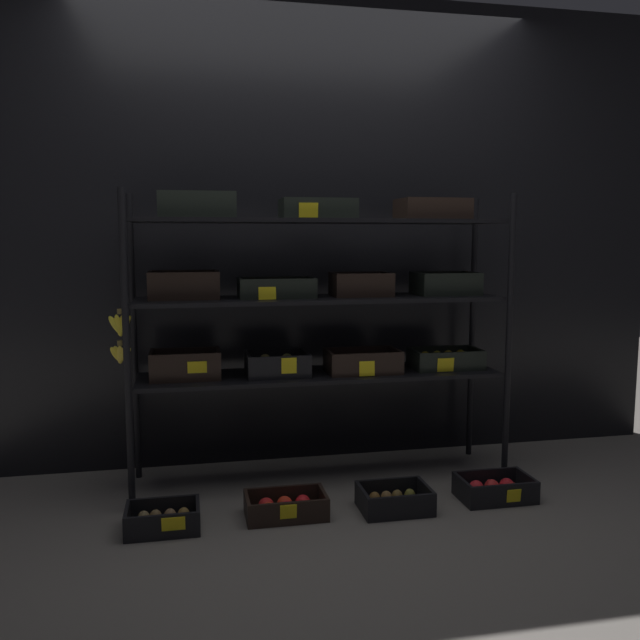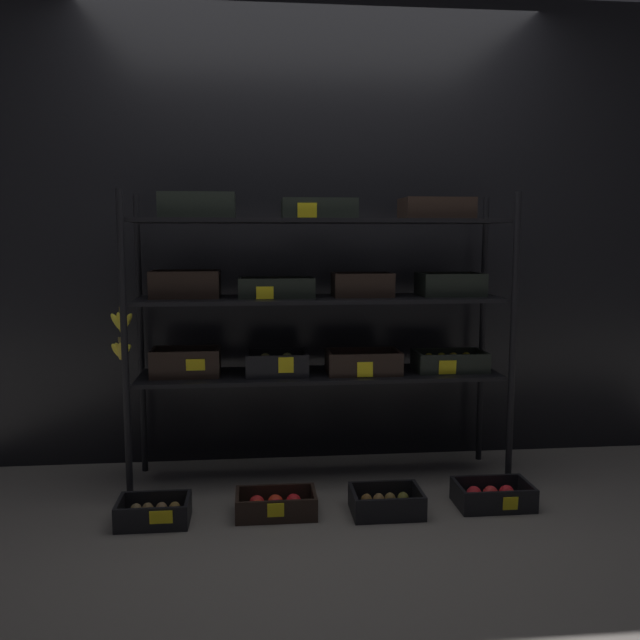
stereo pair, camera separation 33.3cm
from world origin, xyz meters
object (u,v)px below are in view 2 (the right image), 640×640
crate_ground_apple_red (276,506)px  crate_ground_center_kiwi (386,504)px  display_rack (318,299)px  crate_ground_right_apple_red (493,497)px  crate_ground_kiwi (154,513)px

crate_ground_apple_red → crate_ground_center_kiwi: crate_ground_center_kiwi is taller
display_rack → crate_ground_right_apple_red: size_ratio=5.63×
display_rack → crate_ground_kiwi: (-0.78, -0.46, -0.91)m
crate_ground_kiwi → crate_ground_right_apple_red: crate_ground_right_apple_red is taller
crate_ground_kiwi → crate_ground_apple_red: size_ratio=0.86×
crate_ground_kiwi → crate_ground_apple_red: crate_ground_kiwi is taller
crate_ground_kiwi → display_rack: bearing=30.9°
crate_ground_kiwi → crate_ground_center_kiwi: bearing=0.0°
crate_ground_apple_red → crate_ground_right_apple_red: size_ratio=1.04×
crate_ground_center_kiwi → crate_ground_right_apple_red: same height
crate_ground_right_apple_red → crate_ground_center_kiwi: bearing=-176.7°
crate_ground_kiwi → crate_ground_center_kiwi: 1.05m
display_rack → crate_ground_apple_red: 1.03m
crate_ground_kiwi → crate_ground_apple_red: bearing=3.2°
crate_ground_right_apple_red → crate_ground_kiwi: bearing=-178.9°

